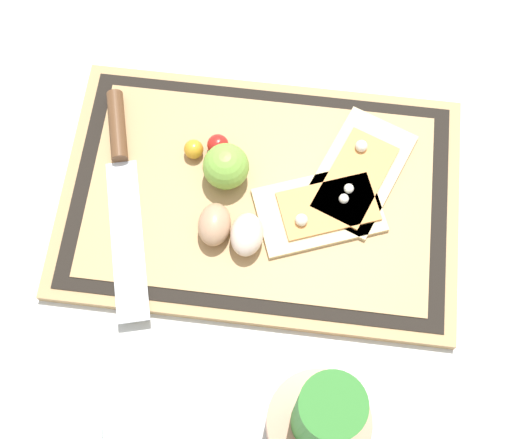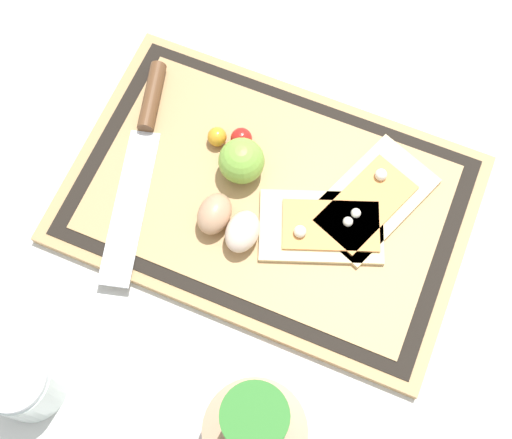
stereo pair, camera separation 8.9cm
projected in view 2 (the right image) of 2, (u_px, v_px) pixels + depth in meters
ground_plane at (268, 201)px, 0.94m from camera, size 6.00×6.00×0.00m
cutting_board at (268, 199)px, 0.93m from camera, size 0.51×0.34×0.02m
pizza_slice_near at (371, 200)px, 0.91m from camera, size 0.15×0.19×0.02m
pizza_slice_far at (323, 226)px, 0.90m from camera, size 0.18×0.15×0.02m
knife at (145, 133)px, 0.94m from camera, size 0.11×0.31×0.02m
egg_brown at (215, 214)px, 0.89m from camera, size 0.04×0.06×0.04m
egg_pink at (242, 232)px, 0.88m from camera, size 0.04×0.06×0.04m
lime at (241, 161)px, 0.90m from camera, size 0.06×0.06×0.06m
cherry_tomato_red at (241, 139)px, 0.93m from camera, size 0.03×0.03×0.03m
cherry_tomato_yellow at (217, 137)px, 0.94m from camera, size 0.03×0.03×0.03m
herb_pot at (255, 430)px, 0.76m from camera, size 0.11×0.11×0.22m
sauce_jar at (24, 384)px, 0.81m from camera, size 0.08×0.08×0.09m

